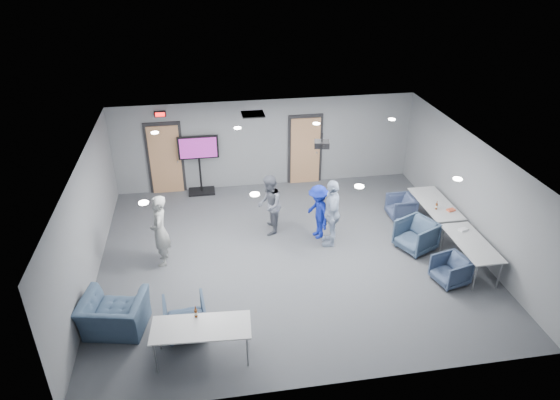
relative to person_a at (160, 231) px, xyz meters
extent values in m
plane|color=#383A40|center=(3.01, -0.20, -0.88)|extent=(9.00, 9.00, 0.00)
plane|color=white|center=(3.01, -0.20, 1.82)|extent=(9.00, 9.00, 0.00)
cube|color=slate|center=(3.01, 3.80, 0.47)|extent=(9.00, 0.02, 2.70)
cube|color=slate|center=(3.01, -4.20, 0.47)|extent=(9.00, 0.02, 2.70)
cube|color=slate|center=(-1.49, -0.20, 0.47)|extent=(0.02, 8.00, 2.70)
cube|color=slate|center=(7.51, -0.20, 0.47)|extent=(0.02, 8.00, 2.70)
cube|color=black|center=(0.01, 3.77, 0.20)|extent=(1.06, 0.06, 2.24)
cube|color=tan|center=(0.01, 3.73, 0.17)|extent=(0.90, 0.05, 2.10)
cylinder|color=gray|center=(0.36, 3.68, 0.12)|extent=(0.04, 0.10, 0.04)
cube|color=black|center=(4.21, 3.77, 0.20)|extent=(1.06, 0.06, 2.24)
cube|color=tan|center=(4.21, 3.73, 0.17)|extent=(0.90, 0.05, 2.10)
cylinder|color=gray|center=(4.56, 3.68, 0.12)|extent=(0.04, 0.10, 0.04)
cube|color=black|center=(0.01, 3.74, 1.57)|extent=(0.32, 0.06, 0.16)
cube|color=#FF0C0C|center=(0.01, 3.70, 1.57)|extent=(0.26, 0.02, 0.11)
cube|color=black|center=(2.51, 2.60, 1.81)|extent=(0.60, 0.60, 0.03)
cylinder|color=white|center=(0.01, -2.00, 1.81)|extent=(0.18, 0.18, 0.02)
cylinder|color=white|center=(0.01, 1.60, 1.81)|extent=(0.18, 0.18, 0.02)
cylinder|color=white|center=(2.01, -2.00, 1.81)|extent=(0.18, 0.18, 0.02)
cylinder|color=white|center=(2.01, 1.60, 1.81)|extent=(0.18, 0.18, 0.02)
cylinder|color=white|center=(4.01, -2.00, 1.81)|extent=(0.18, 0.18, 0.02)
cylinder|color=white|center=(4.01, 1.60, 1.81)|extent=(0.18, 0.18, 0.02)
cylinder|color=white|center=(6.01, -2.00, 1.81)|extent=(0.18, 0.18, 0.02)
cylinder|color=white|center=(6.01, 1.60, 1.81)|extent=(0.18, 0.18, 0.02)
imported|color=gray|center=(0.00, 0.00, 0.00)|extent=(0.42, 0.64, 1.76)
imported|color=#575C69|center=(2.69, 0.95, -0.08)|extent=(0.74, 0.88, 1.60)
imported|color=#9EAECB|center=(4.13, 0.17, 0.00)|extent=(0.66, 1.10, 1.76)
imported|color=navy|center=(3.87, 0.54, -0.15)|extent=(0.73, 1.03, 1.45)
imported|color=#374360|center=(6.36, 1.13, -0.56)|extent=(0.71, 0.69, 0.64)
imported|color=#35475C|center=(6.13, -0.42, -0.49)|extent=(1.11, 1.10, 0.77)
imported|color=#36445E|center=(6.36, -1.82, -0.56)|extent=(0.84, 0.83, 0.64)
imported|color=#314156|center=(0.53, -2.47, -0.51)|extent=(0.85, 0.87, 0.73)
imported|color=#3A4E65|center=(-0.83, -2.20, -0.49)|extent=(1.38, 1.26, 0.77)
cube|color=#B5B7BA|center=(7.01, 0.49, -0.16)|extent=(0.78, 1.88, 0.03)
cylinder|color=gray|center=(6.70, 1.35, -0.53)|extent=(0.04, 0.04, 0.70)
cylinder|color=gray|center=(6.70, -0.37, -0.53)|extent=(0.04, 0.04, 0.70)
cylinder|color=gray|center=(7.32, 1.35, -0.53)|extent=(0.04, 0.04, 0.70)
cylinder|color=gray|center=(7.32, -0.37, -0.53)|extent=(0.04, 0.04, 0.70)
cube|color=#B5B7BA|center=(7.01, -1.41, -0.16)|extent=(0.73, 1.75, 0.03)
cylinder|color=gray|center=(6.72, -0.62, -0.53)|extent=(0.04, 0.04, 0.70)
cylinder|color=gray|center=(6.72, -2.21, -0.53)|extent=(0.04, 0.04, 0.70)
cylinder|color=gray|center=(7.29, -0.62, -0.53)|extent=(0.04, 0.04, 0.70)
cylinder|color=gray|center=(7.29, -2.21, -0.53)|extent=(0.04, 0.04, 0.70)
cube|color=#B5B7BA|center=(0.85, -3.20, -0.16)|extent=(1.83, 0.86, 0.03)
cylinder|color=gray|center=(1.68, -2.97, -0.53)|extent=(0.04, 0.04, 0.70)
cylinder|color=gray|center=(0.06, -2.86, -0.53)|extent=(0.04, 0.04, 0.70)
cylinder|color=gray|center=(1.64, -3.55, -0.53)|extent=(0.04, 0.04, 0.70)
cylinder|color=gray|center=(0.02, -3.44, -0.53)|extent=(0.04, 0.04, 0.70)
cylinder|color=#5C2C0F|center=(0.77, -2.92, -0.06)|extent=(0.06, 0.06, 0.17)
cylinder|color=#5C2C0F|center=(0.77, -2.92, 0.06)|extent=(0.02, 0.02, 0.07)
cylinder|color=beige|center=(0.77, -2.92, -0.06)|extent=(0.06, 0.06, 0.06)
cylinder|color=#5C2C0F|center=(6.87, 0.17, -0.07)|extent=(0.06, 0.06, 0.16)
cylinder|color=#5C2C0F|center=(6.87, 0.17, 0.05)|extent=(0.02, 0.02, 0.07)
cylinder|color=beige|center=(6.87, 0.17, -0.07)|extent=(0.06, 0.06, 0.05)
cube|color=#BC4B2F|center=(7.21, 0.03, -0.13)|extent=(0.23, 0.18, 0.04)
cube|color=silver|center=(7.06, -0.90, -0.13)|extent=(0.23, 0.19, 0.04)
cube|color=black|center=(0.99, 3.55, -0.85)|extent=(0.78, 0.56, 0.06)
cylinder|color=black|center=(0.99, 3.55, -0.15)|extent=(0.06, 0.06, 1.34)
cube|color=black|center=(0.99, 3.55, 0.58)|extent=(1.17, 0.07, 0.69)
cube|color=#761A70|center=(0.99, 3.50, 0.58)|extent=(1.06, 0.01, 0.60)
cylinder|color=black|center=(3.99, 0.91, 1.70)|extent=(0.04, 0.04, 0.22)
cube|color=black|center=(3.99, 0.91, 1.52)|extent=(0.42, 0.38, 0.15)
cylinder|color=black|center=(3.99, 0.74, 1.52)|extent=(0.08, 0.06, 0.08)
camera|label=1|loc=(1.14, -10.12, 6.05)|focal=32.00mm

